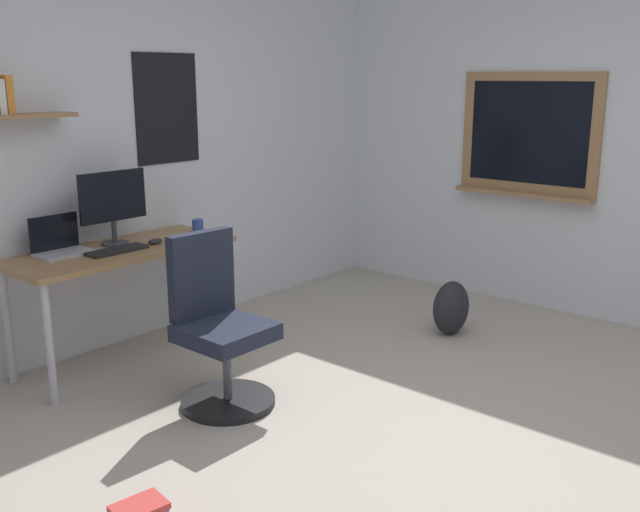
# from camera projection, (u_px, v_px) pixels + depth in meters

# --- Properties ---
(ground_plane) EXTENTS (5.20, 5.20, 0.00)m
(ground_plane) POSITION_uv_depth(u_px,v_px,m) (437.00, 444.00, 3.54)
(ground_plane) COLOR #ADA393
(ground_plane) RESTS_ON ground
(wall_back) EXTENTS (5.00, 0.30, 2.60)m
(wall_back) POSITION_uv_depth(u_px,v_px,m) (128.00, 148.00, 4.75)
(wall_back) COLOR silver
(wall_back) RESTS_ON ground
(wall_right) EXTENTS (0.22, 5.00, 2.60)m
(wall_right) POSITION_uv_depth(u_px,v_px,m) (625.00, 144.00, 5.03)
(wall_right) COLOR silver
(wall_right) RESTS_ON ground
(desk) EXTENTS (1.40, 0.59, 0.74)m
(desk) POSITION_uv_depth(u_px,v_px,m) (121.00, 261.00, 4.41)
(desk) COLOR #997047
(desk) RESTS_ON ground
(office_chair) EXTENTS (0.52, 0.52, 0.95)m
(office_chair) POSITION_uv_depth(u_px,v_px,m) (219.00, 332.00, 3.90)
(office_chair) COLOR black
(office_chair) RESTS_ON ground
(laptop) EXTENTS (0.31, 0.21, 0.23)m
(laptop) POSITION_uv_depth(u_px,v_px,m) (60.00, 245.00, 4.24)
(laptop) COLOR #ADAFB5
(laptop) RESTS_ON desk
(monitor_primary) EXTENTS (0.46, 0.17, 0.46)m
(monitor_primary) POSITION_uv_depth(u_px,v_px,m) (113.00, 202.00, 4.41)
(monitor_primary) COLOR #38383D
(monitor_primary) RESTS_ON desk
(keyboard) EXTENTS (0.37, 0.13, 0.02)m
(keyboard) POSITION_uv_depth(u_px,v_px,m) (117.00, 250.00, 4.29)
(keyboard) COLOR black
(keyboard) RESTS_ON desk
(computer_mouse) EXTENTS (0.10, 0.06, 0.03)m
(computer_mouse) POSITION_uv_depth(u_px,v_px,m) (155.00, 241.00, 4.50)
(computer_mouse) COLOR #262628
(computer_mouse) RESTS_ON desk
(coffee_mug) EXTENTS (0.08, 0.08, 0.09)m
(coffee_mug) POSITION_uv_depth(u_px,v_px,m) (198.00, 226.00, 4.81)
(coffee_mug) COLOR #334CA5
(coffee_mug) RESTS_ON desk
(backpack) EXTENTS (0.32, 0.22, 0.38)m
(backpack) POSITION_uv_depth(u_px,v_px,m) (451.00, 308.00, 5.00)
(backpack) COLOR #232328
(backpack) RESTS_ON ground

